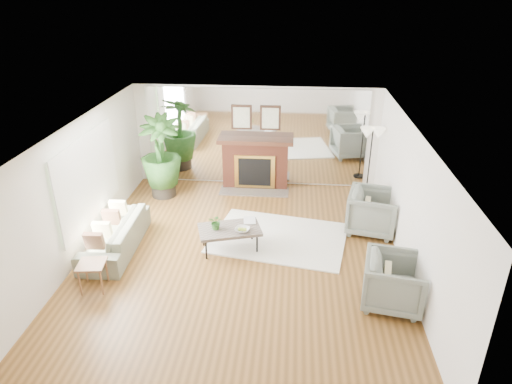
# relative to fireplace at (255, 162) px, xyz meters

# --- Properties ---
(ground) EXTENTS (7.00, 7.00, 0.00)m
(ground) POSITION_rel_fireplace_xyz_m (0.00, -3.26, -0.66)
(ground) COLOR brown
(ground) RESTS_ON ground
(wall_left) EXTENTS (0.02, 7.00, 2.50)m
(wall_left) POSITION_rel_fireplace_xyz_m (-2.99, -3.26, 0.59)
(wall_left) COLOR white
(wall_left) RESTS_ON ground
(wall_right) EXTENTS (0.02, 7.00, 2.50)m
(wall_right) POSITION_rel_fireplace_xyz_m (2.99, -3.26, 0.59)
(wall_right) COLOR white
(wall_right) RESTS_ON ground
(wall_back) EXTENTS (6.00, 0.02, 2.50)m
(wall_back) POSITION_rel_fireplace_xyz_m (0.00, 0.23, 0.59)
(wall_back) COLOR white
(wall_back) RESTS_ON ground
(mirror_panel) EXTENTS (5.40, 0.04, 2.40)m
(mirror_panel) POSITION_rel_fireplace_xyz_m (0.00, 0.21, 0.59)
(mirror_panel) COLOR silver
(mirror_panel) RESTS_ON wall_back
(window_panel) EXTENTS (0.04, 2.40, 1.50)m
(window_panel) POSITION_rel_fireplace_xyz_m (-2.96, -2.86, 0.69)
(window_panel) COLOR #B2E09E
(window_panel) RESTS_ON wall_left
(fireplace) EXTENTS (1.85, 0.83, 2.05)m
(fireplace) POSITION_rel_fireplace_xyz_m (0.00, 0.00, 0.00)
(fireplace) COLOR brown
(fireplace) RESTS_ON ground
(area_rug) EXTENTS (2.93, 2.33, 0.03)m
(area_rug) POSITION_rel_fireplace_xyz_m (0.70, -2.51, -0.65)
(area_rug) COLOR white
(area_rug) RESTS_ON ground
(coffee_table) EXTENTS (1.32, 0.99, 0.47)m
(coffee_table) POSITION_rel_fireplace_xyz_m (-0.23, -3.00, -0.23)
(coffee_table) COLOR #64584F
(coffee_table) RESTS_ON ground
(sofa) EXTENTS (0.88, 2.11, 0.61)m
(sofa) POSITION_rel_fireplace_xyz_m (-2.45, -3.17, -0.35)
(sofa) COLOR gray
(sofa) RESTS_ON ground
(armchair_back) EXTENTS (1.18, 1.16, 0.90)m
(armchair_back) POSITION_rel_fireplace_xyz_m (2.60, -2.03, -0.21)
(armchair_back) COLOR slate
(armchair_back) RESTS_ON ground
(armchair_front) EXTENTS (1.09, 1.07, 0.86)m
(armchair_front) POSITION_rel_fireplace_xyz_m (2.60, -4.41, -0.23)
(armchair_front) COLOR slate
(armchair_front) RESTS_ON ground
(side_table) EXTENTS (0.50, 0.50, 0.50)m
(side_table) POSITION_rel_fireplace_xyz_m (-2.36, -4.43, -0.24)
(side_table) COLOR brown
(side_table) RESTS_ON ground
(potted_ficus) EXTENTS (1.15, 1.15, 1.99)m
(potted_ficus) POSITION_rel_fireplace_xyz_m (-2.17, -0.71, 0.40)
(potted_ficus) COLOR black
(potted_ficus) RESTS_ON ground
(floor_lamp) EXTENTS (0.57, 0.32, 1.76)m
(floor_lamp) POSITION_rel_fireplace_xyz_m (2.70, -0.49, 0.85)
(floor_lamp) COLOR black
(floor_lamp) RESTS_ON ground
(tabletop_plant) EXTENTS (0.32, 0.30, 0.30)m
(tabletop_plant) POSITION_rel_fireplace_xyz_m (-0.48, -3.05, -0.04)
(tabletop_plant) COLOR #376A27
(tabletop_plant) RESTS_ON coffee_table
(fruit_bowl) EXTENTS (0.32, 0.32, 0.07)m
(fruit_bowl) POSITION_rel_fireplace_xyz_m (0.02, -3.09, -0.16)
(fruit_bowl) COLOR brown
(fruit_bowl) RESTS_ON coffee_table
(book) EXTENTS (0.27, 0.35, 0.02)m
(book) POSITION_rel_fireplace_xyz_m (0.01, -2.70, -0.18)
(book) COLOR brown
(book) RESTS_ON coffee_table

